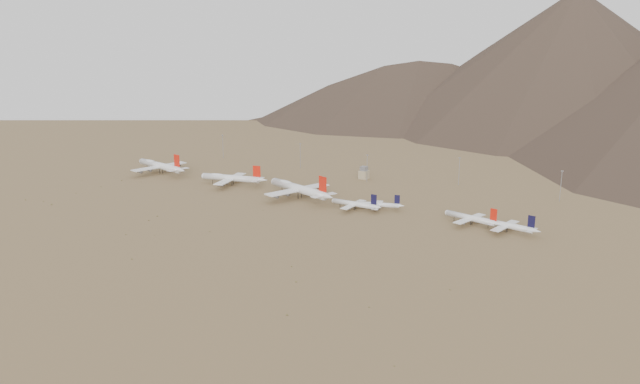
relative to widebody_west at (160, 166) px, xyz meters
The scene contains 16 objects.
ground 155.04m from the widebody_west, 12.95° to the right, with size 3000.00×3000.00×0.00m, color #93754C.
mountain_ridge 889.82m from the widebody_west, 80.11° to the left, with size 4400.00×1000.00×300.00m.
widebody_west is the anchor object (origin of this frame).
widebody_centre 91.71m from the widebody_west, ahead, with size 64.23×50.64×19.47m.
widebody_east 169.62m from the widebody_west, ahead, with size 77.33×61.43×23.76m.
narrowbody_a 227.41m from the widebody_west, ahead, with size 44.06×31.40×14.54m.
narrowbody_b 242.37m from the widebody_west, ahead, with size 36.98×27.51×12.63m.
narrowbody_c 316.84m from the widebody_west, ahead, with size 46.14×33.94×15.47m.
narrowbody_d 343.33m from the widebody_west, ahead, with size 45.41×33.11×15.08m.
control_tower 200.03m from the widebody_west, 25.25° to the left, with size 8.00×8.00×12.00m.
mast_far_west 94.51m from the widebody_west, 90.37° to the left, with size 2.00×0.60×25.70m.
mast_west 139.39m from the widebody_west, 42.64° to the left, with size 2.00×0.60×25.70m.
mast_centre 203.85m from the widebody_west, 21.83° to the left, with size 2.00×0.60×25.70m.
mast_east 287.04m from the widebody_west, 22.14° to the left, with size 2.00×0.60×25.70m.
mast_far_east 368.91m from the widebody_west, 15.32° to the left, with size 2.00×0.60×25.70m.
desert_scrub 163.24m from the widebody_west, 51.78° to the right, with size 392.84×178.44×0.93m.
Camera 1 is at (300.93, -389.20, 131.62)m, focal length 35.00 mm.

